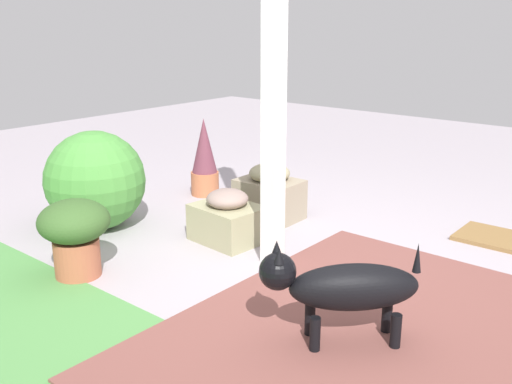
% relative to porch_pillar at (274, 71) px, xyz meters
% --- Properties ---
extents(ground_plane, '(12.00, 12.00, 0.00)m').
position_rel_porch_pillar_xyz_m(ground_plane, '(-0.19, -0.03, -1.22)').
color(ground_plane, '#A49AA2').
extents(brick_path, '(1.80, 2.40, 0.02)m').
position_rel_porch_pillar_xyz_m(brick_path, '(-0.97, 0.46, -1.21)').
color(brick_path, brown).
rests_on(brick_path, ground).
extents(porch_pillar, '(0.11, 0.11, 2.44)m').
position_rel_porch_pillar_xyz_m(porch_pillar, '(0.00, 0.00, 0.00)').
color(porch_pillar, white).
rests_on(porch_pillar, ground).
extents(stone_planter_nearest, '(0.49, 0.37, 0.44)m').
position_rel_porch_pillar_xyz_m(stone_planter_nearest, '(0.55, -0.66, -1.02)').
color(stone_planter_nearest, gray).
rests_on(stone_planter_nearest, ground).
extents(stone_planter_near, '(0.50, 0.41, 0.38)m').
position_rel_porch_pillar_xyz_m(stone_planter_near, '(0.47, -0.09, -1.05)').
color(stone_planter_near, tan).
rests_on(stone_planter_near, ground).
extents(round_shrub, '(0.74, 0.74, 0.74)m').
position_rel_porch_pillar_xyz_m(round_shrub, '(1.40, 0.34, -0.85)').
color(round_shrub, '#478C3A').
rests_on(round_shrub, ground).
extents(terracotta_pot_spiky, '(0.25, 0.25, 0.69)m').
position_rel_porch_pillar_xyz_m(terracotta_pot_spiky, '(1.40, -0.80, -0.89)').
color(terracotta_pot_spiky, '#B36441').
rests_on(terracotta_pot_spiky, ground).
extents(terracotta_pot_broad, '(0.43, 0.43, 0.48)m').
position_rel_porch_pillar_xyz_m(terracotta_pot_broad, '(0.78, 0.93, -0.93)').
color(terracotta_pot_broad, '#A9593E').
rests_on(terracotta_pot_broad, ground).
extents(dog, '(0.65, 0.63, 0.53)m').
position_rel_porch_pillar_xyz_m(dog, '(-0.87, 0.58, -0.91)').
color(dog, black).
rests_on(dog, ground).
extents(doormat, '(0.69, 0.43, 0.03)m').
position_rel_porch_pillar_xyz_m(doormat, '(-1.08, -1.32, -1.21)').
color(doormat, olive).
rests_on(doormat, ground).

